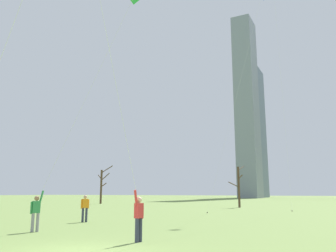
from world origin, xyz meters
TOP-DOWN VIEW (x-y plane):
  - kite_flyer_far_back_green at (-4.85, 4.48)m, footprint 3.43×4.89m
  - kite_flyer_foreground_left_yellow at (-0.98, -2.40)m, footprint 7.20×1.42m
  - kite_flyer_midfield_center_teal at (0.35, 1.73)m, footprint 1.07×6.51m
  - bystander_strolling_midfield at (-7.02, 8.58)m, footprint 0.36×0.43m
  - distant_kite_drifting_right_blue at (0.46, 24.79)m, footprint 5.39×4.93m
  - bare_tree_rightmost at (-27.98, 37.45)m, footprint 2.15×1.70m
  - bare_tree_far_right_edge at (-4.27, 33.47)m, footprint 1.72×2.32m
  - skyline_wide_slab at (-20.00, 104.24)m, footprint 6.31×9.76m
  - skyline_mid_tower_left at (-21.87, 121.04)m, footprint 7.21×10.56m

SIDE VIEW (x-z plane):
  - bystander_strolling_midfield at x=-7.02m, z-range 0.09..1.71m
  - bare_tree_far_right_edge at x=-4.27m, z-range 0.05..5.10m
  - bare_tree_rightmost at x=-27.98m, z-range -0.06..6.16m
  - kite_flyer_midfield_center_teal at x=0.35m, z-range -5.61..13.44m
  - kite_flyer_far_back_green at x=-4.85m, z-range -2.97..11.53m
  - kite_flyer_foreground_left_yellow at x=-0.98m, z-range -4.47..15.60m
  - distant_kite_drifting_right_blue at x=0.46m, z-range 7.22..30.41m
  - skyline_mid_tower_left at x=-21.87m, z-range 0.00..48.35m
  - skyline_wide_slab at x=-20.00m, z-range 0.00..60.97m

